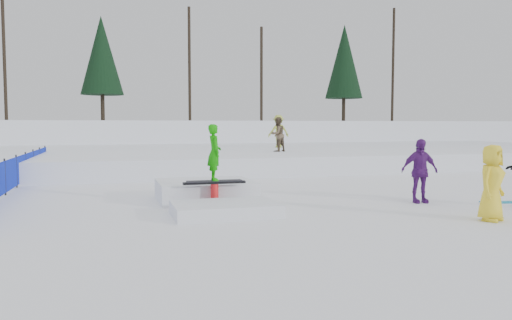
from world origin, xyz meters
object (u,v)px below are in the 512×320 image
object	(u,v)px
spectator_yellow	(491,183)
spectator_purple	(420,171)
safety_fence	(16,171)
walker_ygreen	(278,131)
walker_olive	(278,134)
jib_rail_feature	(210,193)

from	to	relation	value
spectator_yellow	spectator_purple	bearing A→B (deg)	61.81
safety_fence	walker_ygreen	bearing A→B (deg)	36.04
safety_fence	walker_olive	xyz separation A→B (m)	(10.83, 4.78, 1.09)
jib_rail_feature	safety_fence	bearing A→B (deg)	136.83
spectator_yellow	jib_rail_feature	xyz separation A→B (m)	(-5.44, 4.02, -0.53)
safety_fence	walker_olive	world-z (taller)	walker_olive
walker_ygreen	spectator_yellow	xyz separation A→B (m)	(-1.29, -18.17, -0.90)
walker_ygreen	spectator_yellow	world-z (taller)	walker_ygreen
walker_olive	spectator_purple	world-z (taller)	walker_olive
walker_olive	spectator_yellow	world-z (taller)	walker_olive
spectator_purple	safety_fence	bearing A→B (deg)	157.36
walker_olive	jib_rail_feature	bearing A→B (deg)	37.13
walker_olive	jib_rail_feature	distance (m)	11.37
safety_fence	walker_ygreen	size ratio (longest dim) A/B	8.57
spectator_purple	jib_rail_feature	distance (m)	5.64
walker_olive	jib_rail_feature	world-z (taller)	walker_olive
spectator_purple	walker_olive	bearing A→B (deg)	99.13
walker_ygreen	spectator_yellow	distance (m)	18.24
safety_fence	jib_rail_feature	bearing A→B (deg)	-43.17
walker_olive	walker_ygreen	world-z (taller)	walker_ygreen
spectator_purple	walker_ygreen	bearing A→B (deg)	93.51
walker_olive	spectator_purple	distance (m)	11.39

